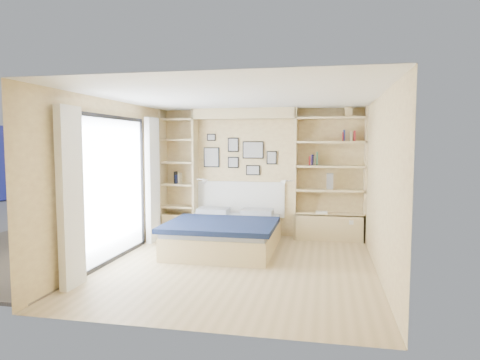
# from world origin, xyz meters

# --- Properties ---
(ground) EXTENTS (4.50, 4.50, 0.00)m
(ground) POSITION_xyz_m (0.00, 0.00, 0.00)
(ground) COLOR tan
(ground) RESTS_ON ground
(room_shell) EXTENTS (4.50, 4.50, 4.50)m
(room_shell) POSITION_xyz_m (-0.39, 1.52, 1.08)
(room_shell) COLOR #E3C886
(room_shell) RESTS_ON ground
(bed) EXTENTS (1.79, 2.34, 1.07)m
(bed) POSITION_xyz_m (-0.42, 1.02, 0.28)
(bed) COLOR tan
(bed) RESTS_ON ground
(photo_gallery) EXTENTS (1.48, 0.02, 0.82)m
(photo_gallery) POSITION_xyz_m (-0.45, 2.22, 1.60)
(photo_gallery) COLOR black
(photo_gallery) RESTS_ON ground
(reading_lamps) EXTENTS (1.92, 0.12, 0.15)m
(reading_lamps) POSITION_xyz_m (-0.30, 2.00, 1.10)
(reading_lamps) COLOR silver
(reading_lamps) RESTS_ON ground
(shelf_decor) EXTENTS (3.51, 0.23, 2.03)m
(shelf_decor) POSITION_xyz_m (1.02, 2.07, 1.66)
(shelf_decor) COLOR #A51E1E
(shelf_decor) RESTS_ON ground
(deck) EXTENTS (3.20, 4.00, 0.05)m
(deck) POSITION_xyz_m (-3.60, 0.00, 0.00)
(deck) COLOR #716354
(deck) RESTS_ON ground
(deck_chair) EXTENTS (0.70, 0.88, 0.77)m
(deck_chair) POSITION_xyz_m (-2.72, 0.61, 0.37)
(deck_chair) COLOR tan
(deck_chair) RESTS_ON ground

